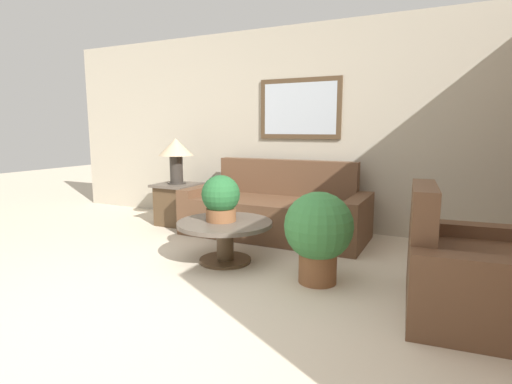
# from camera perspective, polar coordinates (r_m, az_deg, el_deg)

# --- Properties ---
(ground_plane) EXTENTS (20.00, 20.00, 0.00)m
(ground_plane) POSITION_cam_1_polar(r_m,az_deg,el_deg) (2.98, -16.56, -17.10)
(ground_plane) COLOR beige
(wall_back) EXTENTS (7.56, 0.09, 2.60)m
(wall_back) POSITION_cam_1_polar(r_m,az_deg,el_deg) (5.34, 5.78, 9.10)
(wall_back) COLOR #B2A893
(wall_back) RESTS_ON ground_plane
(couch_main) EXTENTS (2.20, 0.93, 0.90)m
(couch_main) POSITION_cam_1_polar(r_m,az_deg,el_deg) (4.88, 2.77, -2.86)
(couch_main) COLOR brown
(couch_main) RESTS_ON ground_plane
(armchair) EXTENTS (1.06, 1.18, 0.90)m
(armchair) POSITION_cam_1_polar(r_m,az_deg,el_deg) (3.21, 28.93, -10.44)
(armchair) COLOR brown
(armchair) RESTS_ON ground_plane
(coffee_table) EXTENTS (0.93, 0.93, 0.41)m
(coffee_table) POSITION_cam_1_polar(r_m,az_deg,el_deg) (3.92, -4.46, -5.78)
(coffee_table) COLOR #4C3823
(coffee_table) RESTS_ON ground_plane
(side_table) EXTENTS (0.54, 0.54, 0.56)m
(side_table) POSITION_cam_1_polar(r_m,az_deg,el_deg) (5.55, -11.15, -1.63)
(side_table) COLOR #4C3823
(side_table) RESTS_ON ground_plane
(table_lamp) EXTENTS (0.46, 0.46, 0.61)m
(table_lamp) POSITION_cam_1_polar(r_m,az_deg,el_deg) (5.46, -11.38, 5.68)
(table_lamp) COLOR #2D2823
(table_lamp) RESTS_ON side_table
(potted_plant_on_table) EXTENTS (0.37, 0.37, 0.45)m
(potted_plant_on_table) POSITION_cam_1_polar(r_m,az_deg,el_deg) (3.87, -5.05, -0.82)
(potted_plant_on_table) COLOR brown
(potted_plant_on_table) RESTS_ON coffee_table
(potted_plant_floor) EXTENTS (0.58, 0.58, 0.78)m
(potted_plant_floor) POSITION_cam_1_polar(r_m,az_deg,el_deg) (3.39, 8.91, -5.58)
(potted_plant_floor) COLOR brown
(potted_plant_floor) RESTS_ON ground_plane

